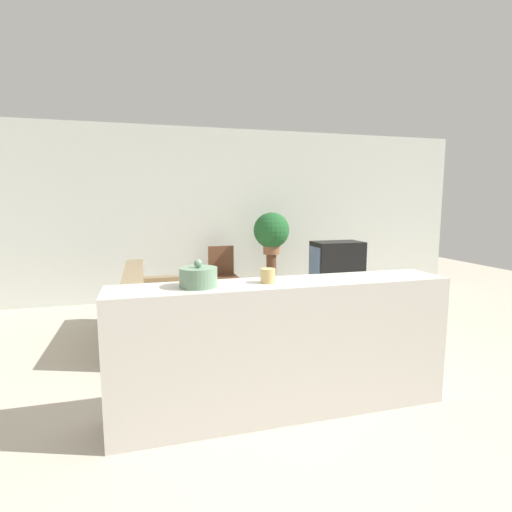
{
  "coord_description": "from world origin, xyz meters",
  "views": [
    {
      "loc": [
        -0.96,
        -2.98,
        1.57
      ],
      "look_at": [
        0.44,
        1.99,
        0.85
      ],
      "focal_mm": 28.0,
      "sensor_mm": 36.0,
      "label": 1
    }
  ],
  "objects_px": {
    "television": "(337,262)",
    "wooden_chair": "(223,273)",
    "decorative_bowl": "(198,277)",
    "couch": "(160,315)",
    "potted_plant": "(271,231)"
  },
  "relations": [
    {
      "from": "couch",
      "to": "potted_plant",
      "type": "bearing_deg",
      "value": 38.13
    },
    {
      "from": "couch",
      "to": "decorative_bowl",
      "type": "height_order",
      "value": "decorative_bowl"
    },
    {
      "from": "television",
      "to": "wooden_chair",
      "type": "height_order",
      "value": "television"
    },
    {
      "from": "television",
      "to": "decorative_bowl",
      "type": "xyz_separation_m",
      "value": [
        -2.26,
        -2.38,
        0.34
      ]
    },
    {
      "from": "decorative_bowl",
      "to": "television",
      "type": "bearing_deg",
      "value": 46.49
    },
    {
      "from": "wooden_chair",
      "to": "decorative_bowl",
      "type": "height_order",
      "value": "decorative_bowl"
    },
    {
      "from": "television",
      "to": "wooden_chair",
      "type": "relative_size",
      "value": 0.8
    },
    {
      "from": "couch",
      "to": "wooden_chair",
      "type": "relative_size",
      "value": 1.88
    },
    {
      "from": "potted_plant",
      "to": "decorative_bowl",
      "type": "distance_m",
      "value": 3.57
    },
    {
      "from": "couch",
      "to": "potted_plant",
      "type": "xyz_separation_m",
      "value": [
        1.76,
        1.38,
        0.81
      ]
    },
    {
      "from": "television",
      "to": "decorative_bowl",
      "type": "height_order",
      "value": "decorative_bowl"
    },
    {
      "from": "television",
      "to": "decorative_bowl",
      "type": "distance_m",
      "value": 3.3
    },
    {
      "from": "television",
      "to": "potted_plant",
      "type": "relative_size",
      "value": 1.07
    },
    {
      "from": "television",
      "to": "potted_plant",
      "type": "distance_m",
      "value": 1.15
    },
    {
      "from": "wooden_chair",
      "to": "decorative_bowl",
      "type": "distance_m",
      "value": 3.42
    }
  ]
}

